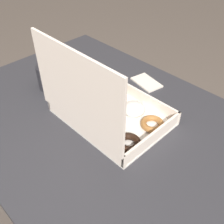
# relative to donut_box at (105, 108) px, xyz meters

# --- Properties ---
(dining_table) EXTENTS (1.15, 0.78, 0.73)m
(dining_table) POSITION_rel_donut_box_xyz_m (-0.01, -0.00, -0.16)
(dining_table) COLOR #2D2D33
(dining_table) RESTS_ON ground_plane
(donut_box) EXTENTS (0.35, 0.27, 0.30)m
(donut_box) POSITION_rel_donut_box_xyz_m (0.00, 0.00, 0.00)
(donut_box) COLOR silver
(donut_box) RESTS_ON dining_table
(coffee_mug) EXTENTS (0.08, 0.08, 0.09)m
(coffee_mug) POSITION_rel_donut_box_xyz_m (0.29, 0.02, -0.01)
(coffee_mug) COLOR #232328
(coffee_mug) RESTS_ON dining_table
(paper_napkin) EXTENTS (0.13, 0.09, 0.01)m
(paper_napkin) POSITION_rel_donut_box_xyz_m (0.05, -0.27, -0.05)
(paper_napkin) COLOR silver
(paper_napkin) RESTS_ON dining_table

